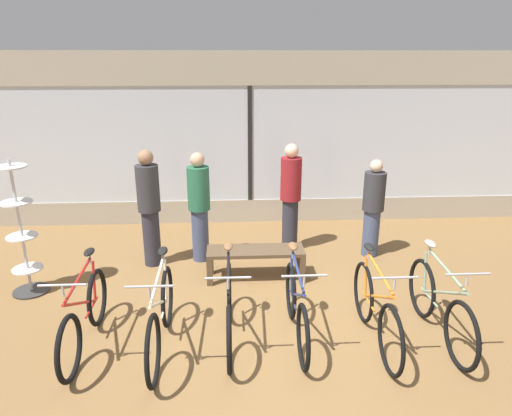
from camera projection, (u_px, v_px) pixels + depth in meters
The scene contains 14 objects.
ground_plane at pixel (264, 326), 5.52m from camera, with size 24.00×24.00×0.00m, color olive.
shop_back_wall at pixel (250, 139), 8.50m from camera, with size 12.00×0.08×3.20m.
bicycle_far_left at pixel (85, 317), 5.00m from camera, with size 0.46×1.70×1.02m.
bicycle_left at pixel (161, 317), 4.95m from camera, with size 0.46×1.79×1.05m.
bicycle_center_left at pixel (229, 309), 5.14m from camera, with size 0.46×1.72×1.03m.
bicycle_center_right at pixel (296, 308), 5.16m from camera, with size 0.46×1.68×1.03m.
bicycle_right at pixel (376, 310), 5.09m from camera, with size 0.46×1.73×1.05m.
bicycle_far_right at pixel (439, 306), 5.18m from camera, with size 0.46×1.75×1.05m.
accessory_rack at pixel (23, 240), 6.08m from camera, with size 0.48×0.48×1.87m.
display_bench at pixel (256, 255), 6.59m from camera, with size 1.40×0.44×0.46m.
customer_near_rack at pixel (291, 195), 7.42m from camera, with size 0.40×0.40×1.79m.
customer_by_window at pixel (199, 205), 7.03m from camera, with size 0.37×0.37×1.74m.
customer_mid_floor at pixel (149, 206), 6.86m from camera, with size 0.40×0.40×1.81m.
customer_near_bench at pixel (373, 207), 7.23m from camera, with size 0.41×0.41×1.59m.
Camera 1 is at (-0.36, -4.77, 3.10)m, focal length 32.00 mm.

